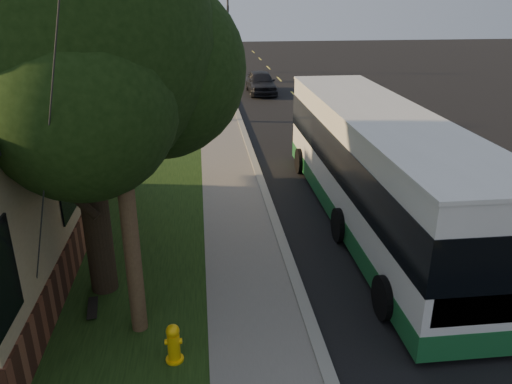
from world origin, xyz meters
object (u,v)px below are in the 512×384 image
leafy_tree (77,46)px  traffic_signal (228,31)px  bare_tree_near (167,78)px  skateboard_main (93,308)px  utility_pole (115,91)px  transit_bus (378,166)px  bare_tree_far (183,53)px  distant_car (261,82)px  fire_hydrant (174,343)px

leafy_tree → traffic_signal: (4.67, 31.35, -2.00)m
leafy_tree → bare_tree_near: leafy_tree is taller
bare_tree_near → skateboard_main: bearing=-92.9°
utility_pole → transit_bus: (6.07, 4.21, -2.93)m
utility_pole → transit_bus: utility_pole is taller
bare_tree_near → skateboard_main: size_ratio=5.41×
skateboard_main → bare_tree_far: bearing=87.3°
leafy_tree → distant_car: leafy_tree is taller
utility_pole → transit_bus: 7.94m
utility_pole → bare_tree_far: 29.13m
fire_hydrant → utility_pole: utility_pole is taller
bare_tree_near → distant_car: (5.46, 6.68, -1.44)m
utility_pole → skateboard_main: size_ratio=11.40×
utility_pole → skateboard_main: utility_pole is taller
fire_hydrant → distant_car: bearing=79.5°
leafy_tree → bare_tree_far: (1.17, 27.35, -3.16)m
bare_tree_far → distant_car: (4.96, -5.32, -1.29)m
traffic_signal → utility_pole: bearing=-96.6°
bare_tree_far → transit_bus: bare_tree_far is taller
distant_car → bare_tree_far: bearing=132.0°
fire_hydrant → leafy_tree: bearing=120.7°
bare_tree_near → distant_car: bare_tree_near is taller
bare_tree_near → bare_tree_far: bare_tree_near is taller
traffic_signal → skateboard_main: 32.82m
leafy_tree → bare_tree_far: 27.56m
fire_hydrant → transit_bus: 7.58m
fire_hydrant → leafy_tree: size_ratio=0.09×
transit_bus → skateboard_main: (-7.08, -3.52, -1.58)m
bare_tree_far → traffic_signal: traffic_signal is taller
fire_hydrant → transit_bus: size_ratio=0.06×
bare_tree_far → distant_car: bearing=-47.0°
bare_tree_near → distant_car: bearing=50.7°
skateboard_main → leafy_tree: bearing=81.3°
traffic_signal → skateboard_main: size_ratio=6.91×
bare_tree_far → traffic_signal: (3.50, 4.00, 1.16)m
leafy_tree → utility_pole: bearing=-62.4°
bare_tree_near → distant_car: 8.74m
utility_pole → distant_car: 24.58m
traffic_signal → transit_bus: (2.26, -28.80, -1.46)m
fire_hydrant → traffic_signal: 34.25m
leafy_tree → transit_bus: bearing=20.2°
bare_tree_near → fire_hydrant: bearing=-87.1°
fire_hydrant → traffic_signal: bearing=84.8°
transit_bus → distant_car: bearing=92.4°
fire_hydrant → distant_car: (4.56, 24.68, 0.28)m
bare_tree_near → leafy_tree: bearing=-92.5°
bare_tree_far → skateboard_main: bare_tree_far is taller
leafy_tree → bare_tree_near: 15.66m
transit_bus → bare_tree_far: bearing=103.1°
utility_pole → traffic_signal: size_ratio=1.65×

